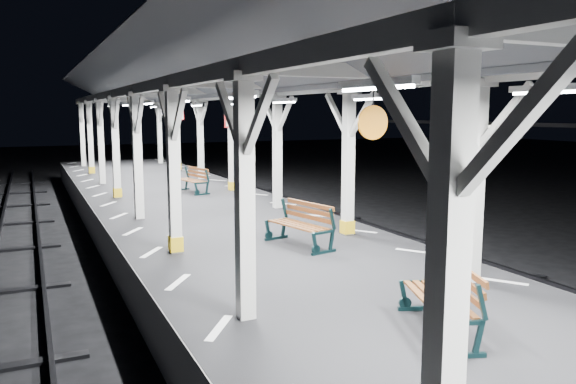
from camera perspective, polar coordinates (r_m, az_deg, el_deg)
ground at (r=10.74m, az=2.16°, el=-12.62°), size 120.00×120.00×0.00m
platform at (r=10.57m, az=2.18°, el=-10.08°), size 6.00×50.00×1.00m
hazard_stripes_left at (r=9.61m, az=-11.10°, el=-8.97°), size 1.00×48.00×0.01m
hazard_stripes_right at (r=11.71m, az=12.99°, el=-5.91°), size 1.00×48.00×0.01m
track_left at (r=9.69m, az=-26.29°, el=-15.34°), size 2.20×60.00×0.16m
track_right at (r=13.62m, az=21.47°, el=-8.32°), size 2.20×60.00×0.16m
canopy at (r=10.06m, az=2.35°, el=12.42°), size 5.40×49.00×4.65m
bench_near at (r=7.56m, az=15.74°, el=-10.16°), size 1.12×1.73×0.88m
bench_mid at (r=11.84m, az=1.47°, el=-3.17°), size 0.95×1.77×0.91m
bench_far at (r=19.98m, az=-9.55°, el=1.28°), size 0.91×1.68×0.87m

